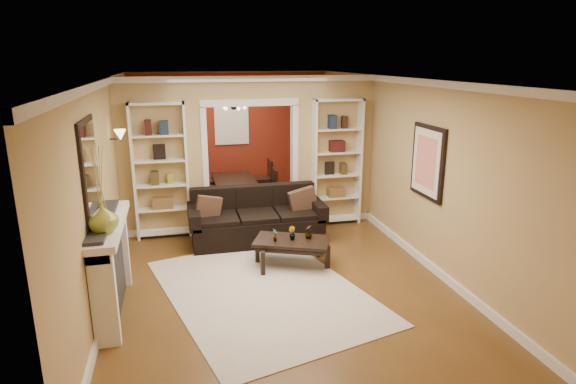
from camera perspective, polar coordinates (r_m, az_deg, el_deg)
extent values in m
plane|color=brown|center=(7.81, -2.88, -6.90)|extent=(8.00, 8.00, 0.00)
plane|color=white|center=(7.22, -3.18, 13.32)|extent=(8.00, 8.00, 0.00)
plane|color=tan|center=(11.29, -6.71, 7.15)|extent=(8.00, 0.00, 8.00)
plane|color=tan|center=(3.73, 8.33, -10.51)|extent=(8.00, 0.00, 8.00)
plane|color=tan|center=(7.35, -20.55, 1.75)|extent=(0.00, 8.00, 8.00)
plane|color=tan|center=(8.10, 12.87, 3.56)|extent=(0.00, 8.00, 8.00)
cube|color=tan|center=(8.56, -4.48, 4.53)|extent=(4.50, 0.15, 2.70)
cube|color=maroon|center=(11.27, -6.69, 6.98)|extent=(4.44, 0.04, 2.64)
cube|color=#8CA5CC|center=(11.20, -6.70, 8.12)|extent=(0.78, 0.03, 0.98)
cube|color=beige|center=(6.52, -2.97, -11.61)|extent=(3.07, 3.74, 0.01)
cube|color=black|center=(8.06, -3.73, -2.84)|extent=(2.24, 0.97, 0.88)
cube|color=brown|center=(7.90, -9.43, -1.97)|extent=(0.41, 0.17, 0.40)
cube|color=brown|center=(8.14, 1.80, -1.04)|extent=(0.46, 0.17, 0.45)
cube|color=black|center=(7.17, 0.47, -7.19)|extent=(1.22, 0.96, 0.41)
imported|color=#336626|center=(7.01, -1.54, -5.11)|extent=(0.11, 0.12, 0.19)
imported|color=#336626|center=(7.06, 0.47, -4.91)|extent=(0.13, 0.14, 0.20)
imported|color=#336626|center=(7.12, 2.45, -4.74)|extent=(0.14, 0.14, 0.20)
cube|color=white|center=(8.34, -14.85, 2.36)|extent=(0.90, 0.30, 2.30)
cube|color=white|center=(8.80, 5.76, 3.48)|extent=(0.90, 0.30, 2.30)
cube|color=white|center=(6.15, -19.98, -8.41)|extent=(0.32, 1.70, 1.16)
imported|color=olive|center=(5.53, -21.11, -2.86)|extent=(0.35, 0.35, 0.34)
cube|color=silver|center=(5.80, -22.46, 2.65)|extent=(0.03, 0.95, 1.10)
cube|color=#FFE0A5|center=(7.79, -19.69, 6.17)|extent=(0.18, 0.18, 0.22)
cube|color=black|center=(7.17, 16.15, 3.45)|extent=(0.04, 0.85, 1.05)
imported|color=black|center=(10.18, -6.14, 0.04)|extent=(1.54, 0.86, 0.54)
cube|color=black|center=(9.80, -9.13, 0.31)|extent=(0.52, 0.52, 0.87)
cube|color=black|center=(9.94, -2.79, 0.53)|extent=(0.42, 0.42, 0.81)
cube|color=black|center=(10.37, -9.39, 1.28)|extent=(0.58, 0.58, 0.92)
cube|color=black|center=(10.50, -3.40, 1.56)|extent=(0.54, 0.54, 0.89)
cube|color=#3B2A1B|center=(9.93, -5.93, 9.93)|extent=(0.50, 0.50, 0.30)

